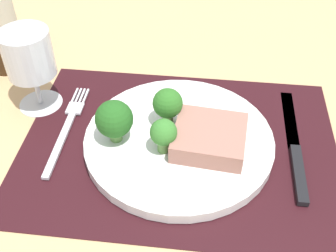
% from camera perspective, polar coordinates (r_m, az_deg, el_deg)
% --- Properties ---
extents(ground_plane, '(1.40, 1.10, 0.03)m').
position_cam_1_polar(ground_plane, '(0.61, 1.44, -3.73)').
color(ground_plane, tan).
extents(placemat, '(0.45, 0.33, 0.00)m').
position_cam_1_polar(placemat, '(0.60, 1.47, -2.66)').
color(placemat, black).
rests_on(placemat, ground_plane).
extents(plate, '(0.27, 0.27, 0.02)m').
position_cam_1_polar(plate, '(0.60, 1.48, -2.02)').
color(plate, white).
rests_on(plate, placemat).
extents(steak, '(0.10, 0.10, 0.03)m').
position_cam_1_polar(steak, '(0.57, 5.64, -1.55)').
color(steak, '#9E6B5B').
rests_on(steak, plate).
extents(broccoli_center, '(0.04, 0.04, 0.06)m').
position_cam_1_polar(broccoli_center, '(0.59, -0.05, 2.99)').
color(broccoli_center, '#6B994C').
rests_on(broccoli_center, plate).
extents(broccoli_front_edge, '(0.04, 0.04, 0.05)m').
position_cam_1_polar(broccoli_front_edge, '(0.55, -0.61, -1.03)').
color(broccoli_front_edge, '#5B8942').
rests_on(broccoli_front_edge, plate).
extents(broccoli_near_fork, '(0.05, 0.05, 0.06)m').
position_cam_1_polar(broccoli_near_fork, '(0.57, -7.30, 0.89)').
color(broccoli_near_fork, '#5B8942').
rests_on(broccoli_near_fork, plate).
extents(fork, '(0.02, 0.19, 0.01)m').
position_cam_1_polar(fork, '(0.64, -13.54, -0.19)').
color(fork, silver).
rests_on(fork, placemat).
extents(knife, '(0.02, 0.23, 0.01)m').
position_cam_1_polar(knife, '(0.62, 16.86, -3.15)').
color(knife, black).
rests_on(knife, placemat).
extents(wine_glass, '(0.07, 0.07, 0.13)m').
position_cam_1_polar(wine_glass, '(0.65, -18.29, 8.68)').
color(wine_glass, silver).
rests_on(wine_glass, ground_plane).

